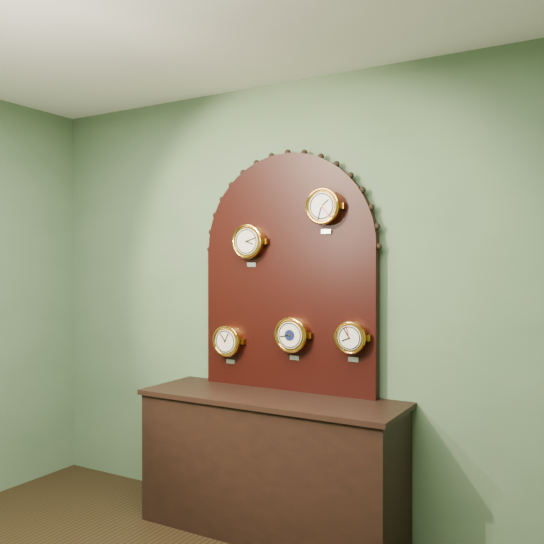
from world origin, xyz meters
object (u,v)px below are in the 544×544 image
Objects in this scene: shop_counter at (270,467)px; roman_clock at (249,242)px; display_board at (288,264)px; tide_clock at (351,337)px; barometer at (292,335)px; hygrometer at (228,341)px; arabic_clock at (324,207)px.

shop_counter is 1.40m from roman_clock.
display_board is 0.63m from tide_clock.
shop_counter is 0.93m from tide_clock.
roman_clock is at bearing 179.99° from barometer.
roman_clock reaches higher than hygrometer.
tide_clock is (0.46, -0.07, -0.43)m from display_board.
roman_clock is at bearing -179.99° from arabic_clock.
tide_clock is at bearing -8.09° from display_board.
shop_counter is at bearing -31.59° from roman_clock.
roman_clock reaches higher than shop_counter.
barometer is at bearing -179.96° from arabic_clock.
tide_clock is (0.18, 0.00, -0.78)m from arabic_clock.
hygrometer is at bearing 179.93° from barometer.
hygrometer is at bearing 179.97° from arabic_clock.
tide_clock is (0.46, 0.15, 0.80)m from shop_counter.
display_board is 5.59× the size of arabic_clock.
shop_counter is 5.83× the size of barometer.
roman_clock reaches higher than tide_clock.
arabic_clock reaches higher than hygrometer.
roman_clock is 0.57m from arabic_clock.
arabic_clock is at bearing 0.04° from barometer.
barometer is (0.48, -0.00, 0.07)m from hygrometer.
display_board is 5.53× the size of roman_clock.
hygrometer is at bearing 179.83° from roman_clock.
arabic_clock is 0.80m from tide_clock.
tide_clock reaches higher than hygrometer.
display_board is at bearing 171.91° from tide_clock.
hygrometer is at bearing -179.98° from tide_clock.
tide_clock is at bearing 0.02° from hygrometer.
barometer is at bearing 66.41° from shop_counter.
display_board is 5.58× the size of barometer.
roman_clock is 0.67m from hygrometer.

